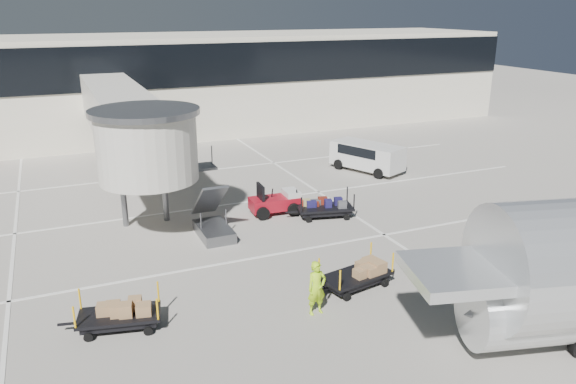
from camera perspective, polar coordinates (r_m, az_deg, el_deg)
name	(u,v)px	position (r m, az deg, el deg)	size (l,w,h in m)	color
ground	(283,276)	(22.65, -0.50, -8.49)	(140.00, 140.00, 0.00)	#B4ADA1
lane_markings	(205,205)	(30.63, -8.43, -1.36)	(40.00, 30.00, 0.02)	silver
terminal	(142,83)	(49.55, -14.66, 10.62)	(64.00, 12.11, 15.20)	silver
jet_bridge	(127,122)	(31.72, -16.00, 6.82)	(5.70, 20.40, 6.03)	beige
baggage_tug	(275,202)	(29.00, -1.28, -1.05)	(2.60, 1.72, 1.66)	maroon
suitcase_cart	(324,208)	(28.59, 3.68, -1.62)	(3.52, 2.00, 1.35)	black
box_cart_near	(354,275)	(21.66, 6.77, -8.39)	(3.44, 1.88, 1.32)	black
box_cart_far	(118,315)	(19.82, -16.86, -11.90)	(3.37, 1.86, 1.29)	black
ground_worker	(317,288)	(19.67, 2.93, -9.70)	(0.71, 0.47, 1.96)	#9FD616
minivan	(365,154)	(36.93, 7.88, 3.80)	(3.69, 5.13, 1.81)	silver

